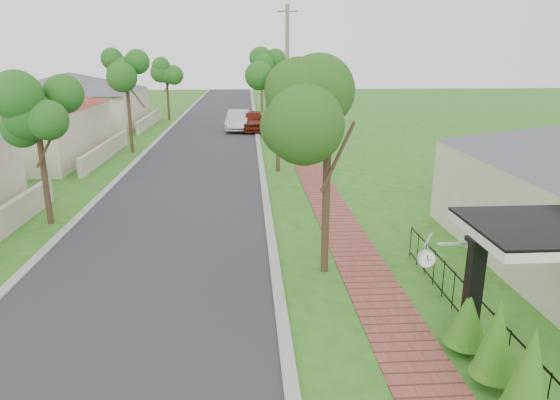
{
  "coord_description": "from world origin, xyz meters",
  "views": [
    {
      "loc": [
        -0.09,
        -10.16,
        6.1
      ],
      "look_at": [
        0.93,
        5.43,
        1.5
      ],
      "focal_mm": 32.0,
      "sensor_mm": 36.0,
      "label": 1
    }
  ],
  "objects_px": {
    "parked_car_red": "(253,121)",
    "near_tree": "(328,120)",
    "porch_post": "(472,300)",
    "station_clock": "(429,257)",
    "utility_pole": "(287,82)",
    "parked_car_white": "(238,121)"
  },
  "relations": [
    {
      "from": "porch_post",
      "to": "station_clock",
      "type": "height_order",
      "value": "porch_post"
    },
    {
      "from": "porch_post",
      "to": "utility_pole",
      "type": "bearing_deg",
      "value": 96.12
    },
    {
      "from": "utility_pole",
      "to": "porch_post",
      "type": "bearing_deg",
      "value": -83.88
    },
    {
      "from": "utility_pole",
      "to": "station_clock",
      "type": "distance_m",
      "value": 20.8
    },
    {
      "from": "utility_pole",
      "to": "station_clock",
      "type": "bearing_deg",
      "value": -86.12
    },
    {
      "from": "utility_pole",
      "to": "station_clock",
      "type": "relative_size",
      "value": 8.42
    },
    {
      "from": "near_tree",
      "to": "station_clock",
      "type": "relative_size",
      "value": 5.28
    },
    {
      "from": "utility_pole",
      "to": "parked_car_white",
      "type": "bearing_deg",
      "value": 105.77
    },
    {
      "from": "parked_car_red",
      "to": "near_tree",
      "type": "height_order",
      "value": "near_tree"
    },
    {
      "from": "parked_car_white",
      "to": "utility_pole",
      "type": "distance_m",
      "value": 12.08
    },
    {
      "from": "parked_car_red",
      "to": "utility_pole",
      "type": "height_order",
      "value": "utility_pole"
    },
    {
      "from": "parked_car_red",
      "to": "utility_pole",
      "type": "relative_size",
      "value": 0.54
    },
    {
      "from": "porch_post",
      "to": "utility_pole",
      "type": "height_order",
      "value": "utility_pole"
    },
    {
      "from": "porch_post",
      "to": "parked_car_red",
      "type": "relative_size",
      "value": 0.53
    },
    {
      "from": "porch_post",
      "to": "parked_car_red",
      "type": "height_order",
      "value": "porch_post"
    },
    {
      "from": "parked_car_red",
      "to": "near_tree",
      "type": "distance_m",
      "value": 27.85
    },
    {
      "from": "utility_pole",
      "to": "near_tree",
      "type": "bearing_deg",
      "value": -90.76
    },
    {
      "from": "porch_post",
      "to": "parked_car_white",
      "type": "xyz_separation_m",
      "value": [
        -5.38,
        32.08,
        -0.31
      ]
    },
    {
      "from": "parked_car_red",
      "to": "parked_car_white",
      "type": "distance_m",
      "value": 1.28
    },
    {
      "from": "near_tree",
      "to": "station_clock",
      "type": "height_order",
      "value": "near_tree"
    },
    {
      "from": "near_tree",
      "to": "utility_pole",
      "type": "xyz_separation_m",
      "value": [
        0.22,
        16.86,
        0.06
      ]
    },
    {
      "from": "parked_car_white",
      "to": "porch_post",
      "type": "bearing_deg",
      "value": -76.11
    }
  ]
}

